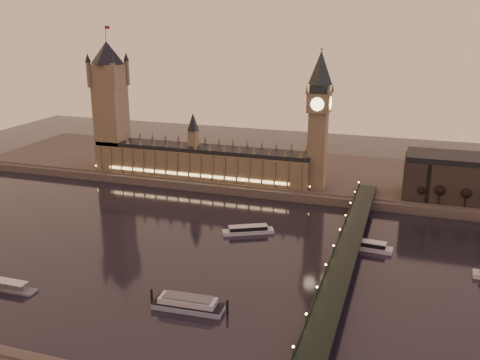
# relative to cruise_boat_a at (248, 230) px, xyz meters

# --- Properties ---
(ground) EXTENTS (700.00, 700.00, 0.00)m
(ground) POSITION_rel_cruise_boat_a_xyz_m (-27.82, -33.23, -2.26)
(ground) COLOR black
(ground) RESTS_ON ground
(far_embankment) EXTENTS (560.00, 130.00, 6.00)m
(far_embankment) POSITION_rel_cruise_boat_a_xyz_m (2.18, 131.77, 0.74)
(far_embankment) COLOR #423D35
(far_embankment) RESTS_ON ground
(palace_of_westminster) EXTENTS (180.00, 26.62, 52.00)m
(palace_of_westminster) POSITION_rel_cruise_boat_a_xyz_m (-67.95, 87.77, 19.44)
(palace_of_westminster) COLOR brown
(palace_of_westminster) RESTS_ON ground
(victoria_tower) EXTENTS (31.68, 31.68, 118.00)m
(victoria_tower) POSITION_rel_cruise_boat_a_xyz_m (-147.82, 87.77, 63.53)
(victoria_tower) COLOR brown
(victoria_tower) RESTS_ON ground
(big_ben) EXTENTS (17.68, 17.68, 104.00)m
(big_ben) POSITION_rel_cruise_boat_a_xyz_m (26.16, 87.76, 61.69)
(big_ben) COLOR brown
(big_ben) RESTS_ON ground
(westminster_bridge) EXTENTS (13.20, 260.00, 15.30)m
(westminster_bridge) POSITION_rel_cruise_boat_a_xyz_m (63.79, -33.23, 3.25)
(westminster_bridge) COLOR black
(westminster_bridge) RESTS_ON ground
(bare_tree_0) EXTENTS (6.02, 6.02, 12.24)m
(bare_tree_0) POSITION_rel_cruise_boat_a_xyz_m (100.22, 75.77, 12.88)
(bare_tree_0) COLOR black
(bare_tree_0) RESTS_ON ground
(bare_tree_1) EXTENTS (6.02, 6.02, 12.24)m
(bare_tree_1) POSITION_rel_cruise_boat_a_xyz_m (114.94, 75.77, 12.88)
(bare_tree_1) COLOR black
(bare_tree_1) RESTS_ON ground
(bare_tree_2) EXTENTS (6.02, 6.02, 12.24)m
(bare_tree_2) POSITION_rel_cruise_boat_a_xyz_m (129.67, 75.77, 12.88)
(bare_tree_2) COLOR black
(bare_tree_2) RESTS_ON ground
(cruise_boat_a) EXTENTS (31.72, 20.88, 5.14)m
(cruise_boat_a) POSITION_rel_cruise_boat_a_xyz_m (0.00, 0.00, 0.00)
(cruise_boat_a) COLOR silver
(cruise_boat_a) RESTS_ON ground
(cruise_boat_b) EXTENTS (30.00, 9.44, 5.46)m
(cruise_boat_b) POSITION_rel_cruise_boat_a_xyz_m (73.10, -1.36, 0.14)
(cruise_boat_b) COLOR silver
(cruise_boat_b) RESTS_ON ground
(moored_barge) EXTENTS (38.73, 11.06, 7.11)m
(moored_barge) POSITION_rel_cruise_boat_a_xyz_m (0.83, -96.03, 0.74)
(moored_barge) COLOR #808EA3
(moored_barge) RESTS_ON ground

